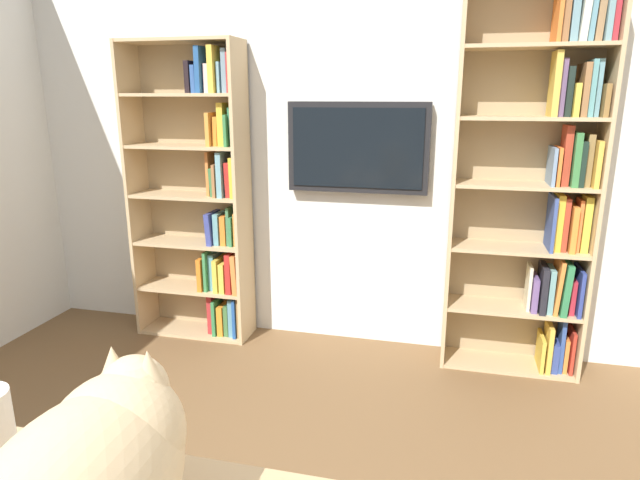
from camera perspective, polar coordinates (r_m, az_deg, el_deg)
name	(u,v)px	position (r m, az deg, el deg)	size (l,w,h in m)	color
wall_back	(350,139)	(3.47, 3.16, 10.66)	(4.52, 0.06, 2.70)	silver
bookshelf_left	(542,183)	(3.30, 22.47, 5.59)	(0.79, 0.28, 2.25)	tan
bookshelf_right	(204,200)	(3.65, -12.22, 4.16)	(0.78, 0.28, 1.95)	tan
wall_mounted_tv	(358,148)	(3.38, 4.01, 9.71)	(0.88, 0.07, 0.55)	black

